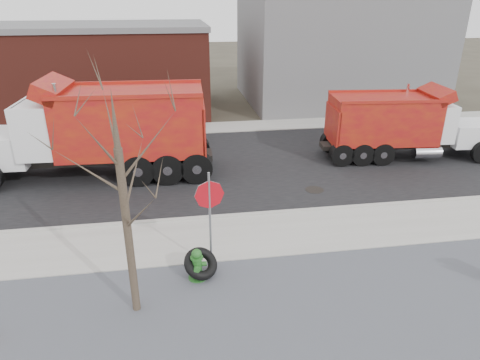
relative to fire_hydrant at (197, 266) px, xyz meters
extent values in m
plane|color=#383328|center=(1.72, 1.64, -0.41)|extent=(120.00, 120.00, 0.00)
cube|color=slate|center=(1.72, -1.86, -0.40)|extent=(60.00, 5.00, 0.03)
cube|color=#9E9B93|center=(1.72, 1.89, -0.38)|extent=(60.00, 2.50, 0.06)
cube|color=#9E9B93|center=(1.72, 3.19, -0.36)|extent=(60.00, 0.15, 0.11)
cube|color=black|center=(1.72, 7.94, -0.40)|extent=(60.00, 9.40, 0.02)
cube|color=#9E9B93|center=(1.72, 13.64, -0.38)|extent=(60.00, 2.00, 0.06)
cube|color=slate|center=(10.72, 19.64, 3.59)|extent=(12.00, 10.00, 8.00)
cube|color=maroon|center=(-8.28, 18.64, 2.09)|extent=(20.00, 8.00, 5.00)
cube|color=slate|center=(-8.28, 18.64, 4.74)|extent=(20.20, 8.20, 0.30)
cylinder|color=#382D23|center=(-1.48, -0.96, 1.59)|extent=(0.18, 0.18, 4.00)
cone|color=#382D23|center=(-1.48, -0.96, 4.19)|extent=(0.14, 0.14, 1.20)
cylinder|color=#32772D|center=(0.00, 0.01, -0.38)|extent=(0.48, 0.48, 0.06)
cylinder|color=#32772D|center=(0.00, 0.01, -0.05)|extent=(0.25, 0.25, 0.65)
cylinder|color=#32772D|center=(0.00, 0.01, 0.24)|extent=(0.32, 0.32, 0.05)
sphere|color=#32772D|center=(0.00, 0.01, 0.35)|extent=(0.26, 0.26, 0.26)
cylinder|color=#32772D|center=(0.00, 0.01, 0.45)|extent=(0.05, 0.05, 0.06)
cylinder|color=#32772D|center=(-0.18, 0.02, 0.04)|extent=(0.14, 0.13, 0.12)
cylinder|color=#32772D|center=(0.18, -0.01, 0.04)|extent=(0.14, 0.13, 0.12)
cylinder|color=#32772D|center=(-0.01, -0.18, 0.02)|extent=(0.17, 0.14, 0.16)
torus|color=black|center=(0.10, 0.10, -0.01)|extent=(1.21, 1.19, 0.76)
cylinder|color=gray|center=(0.40, 0.42, 0.99)|extent=(0.06, 0.06, 2.80)
cylinder|color=red|center=(0.40, 0.42, 1.79)|extent=(0.76, 0.14, 0.76)
cube|color=black|center=(9.81, 7.71, 0.20)|extent=(7.64, 1.48, 0.20)
cube|color=white|center=(12.70, 7.44, 0.68)|extent=(2.11, 1.91, 0.98)
cube|color=white|center=(10.81, 7.62, 1.30)|extent=(1.61, 2.17, 1.60)
cube|color=black|center=(11.56, 7.55, 1.74)|extent=(0.21, 1.78, 0.71)
cube|color=#A02B0D|center=(8.66, 7.82, 1.39)|extent=(4.63, 2.54, 1.96)
cylinder|color=silver|center=(10.04, 8.54, 1.70)|extent=(0.14, 0.14, 2.13)
cylinder|color=black|center=(12.99, 8.38, 0.10)|extent=(1.00, 0.36, 0.98)
cylinder|color=black|center=(7.68, 8.77, 0.10)|extent=(1.00, 0.36, 0.98)
cylinder|color=black|center=(7.52, 7.06, 0.10)|extent=(1.00, 0.36, 0.98)
cube|color=black|center=(-3.45, 7.54, 0.32)|extent=(9.11, 1.34, 0.24)
cube|color=white|center=(-7.13, 7.69, 0.94)|extent=(2.53, 2.26, 1.22)
cube|color=white|center=(-5.23, 7.61, 1.72)|extent=(1.88, 2.63, 2.00)
cube|color=black|center=(-5.98, 7.64, 2.28)|extent=(0.14, 2.22, 0.89)
cube|color=#A02B0D|center=(-2.01, 7.48, 1.83)|extent=(5.66, 2.89, 2.44)
cylinder|color=silver|center=(-4.43, 6.52, 2.22)|extent=(0.16, 0.16, 2.67)
cylinder|color=black|center=(-7.28, 8.90, 0.22)|extent=(1.23, 0.38, 1.22)
cylinder|color=black|center=(-0.72, 6.36, 0.22)|extent=(1.23, 0.38, 1.22)
cylinder|color=black|center=(-0.64, 8.49, 0.22)|extent=(1.23, 0.38, 1.22)
camera|label=1|loc=(-0.32, -9.24, 6.36)|focal=32.00mm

